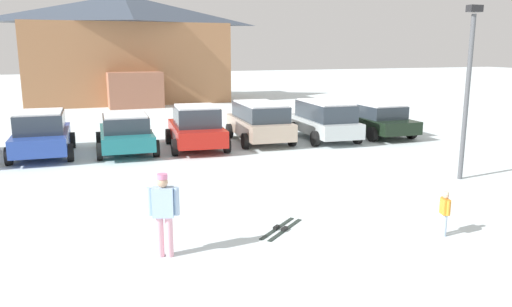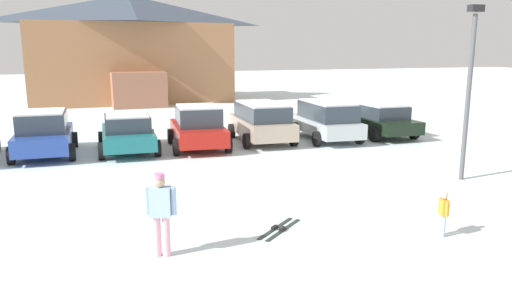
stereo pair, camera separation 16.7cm
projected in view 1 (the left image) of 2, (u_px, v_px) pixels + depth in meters
name	position (u px, v px, depth m)	size (l,w,h in m)	color
ski_lodge	(126.00, 48.00, 37.43)	(14.90, 9.62, 7.87)	#A7724B
parked_blue_hatchback	(42.00, 134.00, 18.64)	(2.33, 4.26, 1.72)	#2745A1
parked_teal_hatchback	(126.00, 133.00, 19.40)	(2.38, 4.23, 1.51)	#1C7077
parked_red_sedan	(196.00, 127.00, 20.10)	(2.50, 4.19, 1.75)	red
parked_beige_suv	(260.00, 121.00, 21.48)	(2.41, 4.38, 1.71)	tan
parked_silver_wagon	(324.00, 119.00, 21.99)	(2.37, 4.37, 1.72)	silver
parked_black_sedan	(376.00, 119.00, 23.16)	(2.28, 4.58, 1.50)	black
skier_adult_in_blue_parka	(164.00, 210.00, 9.58)	(0.59, 0.35, 1.67)	#ECAABD
skier_child_in_orange_jacket	(445.00, 211.00, 10.75)	(0.20, 0.36, 0.99)	#9EB6CF
pair_of_skis	(281.00, 229.00, 11.21)	(1.38, 1.24, 0.08)	#212D28
lamp_post	(468.00, 83.00, 14.96)	(0.44, 0.24, 5.23)	#515459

